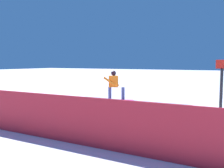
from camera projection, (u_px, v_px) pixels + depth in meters
ground_plane at (130, 113)px, 10.49m from camera, size 120.00×120.00×0.00m
grind_box at (130, 107)px, 10.47m from camera, size 5.09×0.72×0.49m
snowboarder at (114, 84)px, 10.70m from camera, size 1.50×0.84×1.30m
safety_fence at (63, 118)px, 6.62m from camera, size 8.99×0.17×1.28m
trail_marker at (221, 91)px, 8.25m from camera, size 0.40×0.10×2.25m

